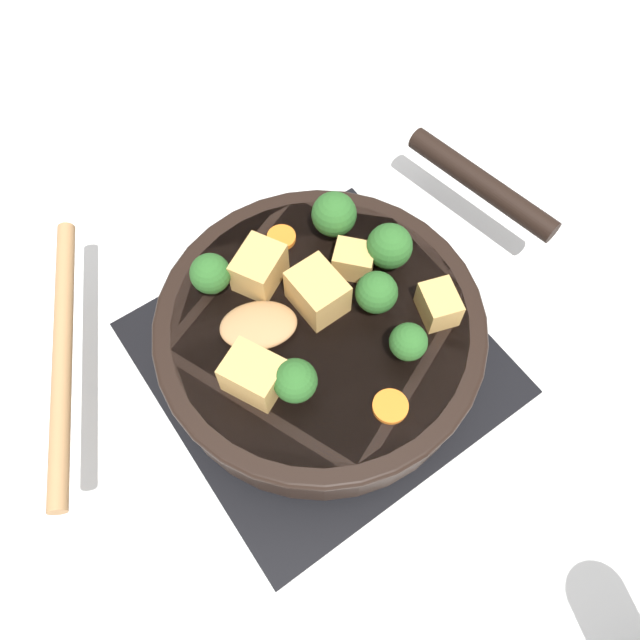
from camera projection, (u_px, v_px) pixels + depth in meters
name	position (u px, v px, depth m)	size (l,w,h in m)	color
ground_plane	(320.00, 358.00, 0.62)	(2.40, 2.40, 0.00)	silver
front_burner_grate	(320.00, 353.00, 0.61)	(0.31, 0.31, 0.03)	black
skillet_pan	(322.00, 331.00, 0.58)	(0.30, 0.41, 0.06)	black
wooden_spoon	(142.00, 342.00, 0.53)	(0.25, 0.26, 0.02)	#A87A4C
tofu_cube_center_large	(318.00, 292.00, 0.54)	(0.05, 0.04, 0.04)	tan
tofu_cube_near_handle	(354.00, 260.00, 0.57)	(0.04, 0.03, 0.03)	tan
tofu_cube_east_chunk	(254.00, 375.00, 0.51)	(0.05, 0.04, 0.04)	tan
tofu_cube_west_chunk	(439.00, 305.00, 0.54)	(0.04, 0.03, 0.03)	tan
tofu_cube_back_piece	(259.00, 268.00, 0.56)	(0.05, 0.04, 0.04)	tan
broccoli_floret_near_spoon	(408.00, 342.00, 0.52)	(0.03, 0.03, 0.04)	#709956
broccoli_floret_center_top	(376.00, 293.00, 0.54)	(0.04, 0.04, 0.04)	#709956
broccoli_floret_east_rim	(389.00, 247.00, 0.56)	(0.04, 0.04, 0.05)	#709956
broccoli_floret_west_rim	(295.00, 381.00, 0.50)	(0.04, 0.04, 0.04)	#709956
broccoli_floret_north_edge	(334.00, 215.00, 0.57)	(0.04, 0.04, 0.05)	#709956
broccoli_floret_south_cluster	(210.00, 274.00, 0.55)	(0.04, 0.04, 0.04)	#709956
carrot_slice_orange_thin	(281.00, 238.00, 0.59)	(0.03, 0.03, 0.01)	orange
carrot_slice_near_center	(387.00, 409.00, 0.51)	(0.03, 0.03, 0.01)	orange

